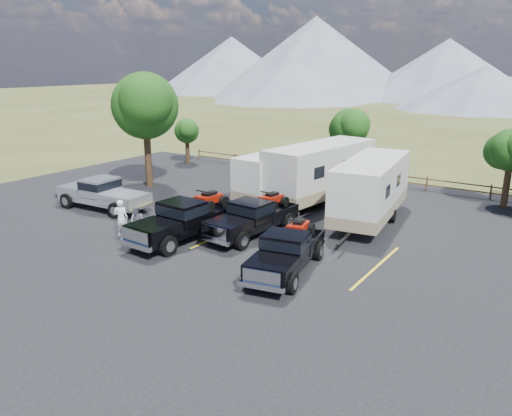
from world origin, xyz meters
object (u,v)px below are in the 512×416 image
Objects in this scene: rig_center at (253,216)px; trailer_right at (371,190)px; tree_big_nw at (145,106)px; rig_left at (186,218)px; trailer_center at (320,172)px; pickup_silver at (103,193)px; person_b at (137,222)px; rig_right at (287,250)px; trailer_left at (279,175)px; person_a at (121,218)px.

rig_center is 0.61× the size of trailer_right.
tree_big_nw is 1.21× the size of rig_left.
trailer_center is 4.48m from trailer_right.
tree_big_nw is 16.35m from trailer_right.
tree_big_nw reaches higher than rig_center.
tree_big_nw is 7.53m from pickup_silver.
person_b is (7.28, -7.95, -4.77)m from tree_big_nw.
rig_left is 6.20m from rig_right.
rig_center is at bearing -135.25° from trailer_right.
rig_right is 11.01m from trailer_center.
trailer_right is (4.03, -1.96, -0.11)m from trailer_center.
tree_big_nw reaches higher than trailer_left.
trailer_left is 5.47× the size of person_b.
rig_right is at bearing -25.67° from tree_big_nw.
rig_left is at bearing 161.75° from rig_right.
pickup_silver reaches higher than person_b.
trailer_left is at bearing 93.35° from rig_left.
tree_big_nw reaches higher than person_a.
trailer_right reaches higher than rig_left.
person_a is at bearing -51.84° from tree_big_nw.
trailer_left is at bearing 71.07° from person_b.
rig_left is 1.10× the size of rig_right.
rig_left is 1.08× the size of rig_center.
tree_big_nw reaches higher than trailer_right.
rig_right is 8.32m from person_b.
rig_right is at bearing -53.02° from trailer_left.
rig_center is at bearing 129.45° from rig_right.
rig_right is at bearing -35.36° from rig_center.
pickup_silver is (1.96, -5.64, -4.59)m from tree_big_nw.
rig_center reaches higher than rig_right.
tree_big_nw is at bearing -158.84° from trailer_center.
rig_left is 9.92m from trailer_center.
person_b is (-8.31, -0.46, -0.12)m from rig_right.
rig_center reaches higher than pickup_silver.
trailer_left is 6.70m from trailer_right.
tree_big_nw is at bearing -83.93° from person_a.
pickup_silver is (-7.47, 1.10, -0.06)m from rig_left.
pickup_silver is at bearing 149.00° from person_b.
rig_right reaches higher than person_b.
trailer_center is at bearing -147.76° from person_a.
trailer_left is 10.87m from person_a.
trailer_center reaches higher than trailer_left.
tree_big_nw is 1.33× the size of rig_right.
trailer_center is at bearing 78.40° from rig_left.
pickup_silver is 5.80m from person_b.
trailer_center is at bearing 146.17° from trailer_right.
rig_right is at bearing 152.95° from person_a.
trailer_center is at bearing 18.07° from trailer_left.
rig_left is at bearing -35.59° from tree_big_nw.
tree_big_nw reaches higher than rig_right.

